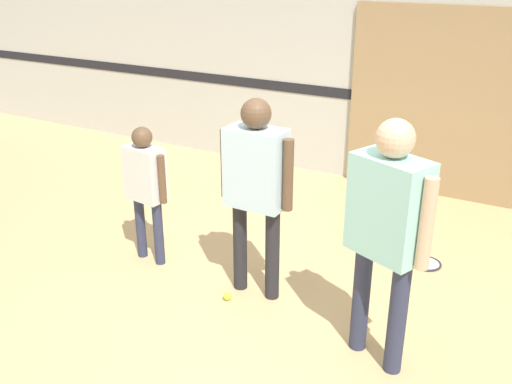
# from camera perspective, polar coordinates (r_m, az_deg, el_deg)

# --- Properties ---
(ground_plane) EXTENTS (16.00, 16.00, 0.00)m
(ground_plane) POSITION_cam_1_polar(r_m,az_deg,el_deg) (4.49, 0.07, -11.63)
(ground_plane) COLOR tan
(wall_back) EXTENTS (16.00, 0.07, 3.20)m
(wall_back) POSITION_cam_1_polar(r_m,az_deg,el_deg) (6.61, 13.28, 13.98)
(wall_back) COLOR beige
(wall_back) RESTS_ON ground_plane
(wall_panel) EXTENTS (2.46, 0.05, 2.06)m
(wall_panel) POSITION_cam_1_polar(r_m,az_deg,el_deg) (6.48, 19.92, 7.96)
(wall_panel) COLOR #9E7F56
(wall_panel) RESTS_ON ground_plane
(person_instructor) EXTENTS (0.61, 0.25, 1.60)m
(person_instructor) POSITION_cam_1_polar(r_m,az_deg,el_deg) (4.25, 0.00, 1.36)
(person_instructor) COLOR #232328
(person_instructor) RESTS_ON ground_plane
(person_student_left) EXTENTS (0.46, 0.23, 1.23)m
(person_student_left) POSITION_cam_1_polar(r_m,az_deg,el_deg) (4.92, -11.00, 1.14)
(person_student_left) COLOR #2D334C
(person_student_left) RESTS_ON ground_plane
(person_student_right) EXTENTS (0.59, 0.42, 1.67)m
(person_student_right) POSITION_cam_1_polar(r_m,az_deg,el_deg) (3.57, 12.99, -2.76)
(person_student_right) COLOR #2D334C
(person_student_right) RESTS_ON ground_plane
(racket_spare_on_floor) EXTENTS (0.52, 0.34, 0.03)m
(racket_spare_on_floor) POSITION_cam_1_polar(r_m,az_deg,el_deg) (5.53, 11.16, -4.90)
(racket_spare_on_floor) COLOR #28282D
(racket_spare_on_floor) RESTS_ON ground_plane
(racket_second_spare) EXTENTS (0.38, 0.50, 0.03)m
(racket_second_spare) POSITION_cam_1_polar(r_m,az_deg,el_deg) (5.31, 16.56, -6.74)
(racket_second_spare) COLOR #28282D
(racket_second_spare) RESTS_ON ground_plane
(tennis_ball_near_instructor) EXTENTS (0.07, 0.07, 0.07)m
(tennis_ball_near_instructor) POSITION_cam_1_polar(r_m,az_deg,el_deg) (4.58, -2.92, -10.40)
(tennis_ball_near_instructor) COLOR #CCE038
(tennis_ball_near_instructor) RESTS_ON ground_plane
(tennis_ball_by_spare_racket) EXTENTS (0.07, 0.07, 0.07)m
(tennis_ball_by_spare_racket) POSITION_cam_1_polar(r_m,az_deg,el_deg) (5.83, 10.13, -3.08)
(tennis_ball_by_spare_racket) COLOR #CCE038
(tennis_ball_by_spare_racket) RESTS_ON ground_plane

